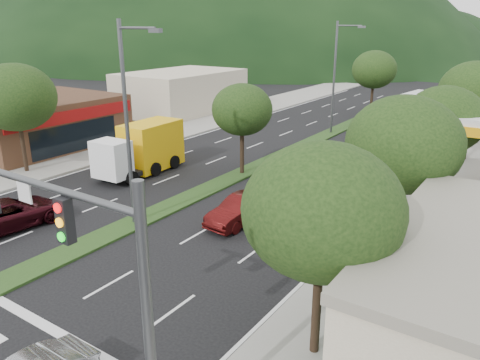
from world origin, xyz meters
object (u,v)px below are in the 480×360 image
Objects in this scene: car_queue_b at (337,194)px; car_queue_c at (241,210)px; car_queue_d at (403,157)px; box_truck at (144,150)px; tree_r_d at (475,91)px; tree_med_near at (242,110)px; tree_med_far at (374,70)px; streetlight_near at (129,117)px; car_queue_e at (377,136)px; car_queue_f at (413,125)px; tree_r_a at (322,211)px; tree_l_a at (16,97)px; traffic_signal at (93,269)px; tree_r_c at (444,120)px; streetlight_mid at (337,73)px; tree_r_b at (404,145)px; car_queue_a at (313,163)px; motorhome at (411,115)px; suv_maroon at (10,213)px.

car_queue_b is 5.91m from car_queue_c.
car_queue_b is 10.04m from car_queue_d.
car_queue_b is at bearing 63.87° from car_queue_c.
tree_r_d is at bearing -142.46° from box_truck.
tree_med_far is (0.00, 26.00, 0.58)m from tree_med_near.
streetlight_near is 24.14m from car_queue_e.
car_queue_f is at bearing 72.45° from tree_med_near.
tree_med_far is 30.08m from box_truck.
tree_r_a is 28.36m from car_queue_e.
tree_med_far is at bearing 110.09° from car_queue_b.
streetlight_near reaches higher than car_queue_c.
tree_l_a is 1.68× the size of car_queue_c.
traffic_signal reaches higher than tree_r_c.
traffic_signal is 1.52× the size of car_queue_f.
tree_l_a is at bearing -170.05° from car_queue_c.
streetlight_mid reaches higher than tree_r_d.
car_queue_a is (-8.20, 9.16, -4.42)m from tree_r_b.
motorhome reaches higher than box_truck.
car_queue_e is at bearing 104.96° from car_queue_b.
traffic_signal reaches higher than car_queue_b.
tree_med_far is (-12.00, 14.00, -0.17)m from tree_r_d.
suv_maroon is 0.78× the size of box_truck.
car_queue_f is 0.67× the size of box_truck.
car_queue_c is (-7.49, -0.84, -4.32)m from tree_r_b.
streetlight_near is at bearing -106.24° from car_queue_e.
motorhome is at bearing 91.74° from car_queue_c.
traffic_signal is at bearing -118.20° from tree_r_a.
streetlight_mid is at bearing 119.32° from tree_r_b.
tree_r_c reaches higher than box_truck.
traffic_signal is 1.06× the size of tree_r_a.
car_queue_e is (4.74, 23.16, -4.85)m from streetlight_near.
traffic_signal is at bearing -79.02° from motorhome.
streetlight_mid is 13.33m from car_queue_a.
tree_med_near is 1.39× the size of car_queue_c.
tree_l_a reaches higher than car_queue_f.
tree_med_far reaches higher than car_queue_d.
tree_r_b is at bearing 77.63° from traffic_signal.
tree_l_a is 33.82m from car_queue_f.
tree_r_c is 1.50× the size of car_queue_e.
car_queue_b is at bearing 109.65° from tree_r_a.
traffic_signal is 0.98× the size of tree_r_d.
traffic_signal is at bearing -78.78° from tree_med_far.
car_queue_a is at bearing -80.55° from tree_med_far.
tree_r_b is 24.73m from motorhome.
tree_l_a is 1.68× the size of car_queue_e.
car_queue_b is (-4.34, -3.84, -4.07)m from tree_r_c.
tree_r_d reaches higher than tree_r_a.
tree_r_d is 31.07m from suv_maroon.
tree_l_a is 1.63× the size of car_queue_d.
car_queue_e is (9.75, 26.92, -0.01)m from suv_maroon.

